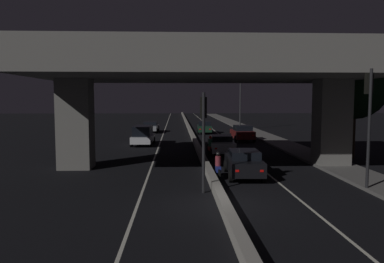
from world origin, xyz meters
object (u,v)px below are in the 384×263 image
at_px(car_silver_second_oncoming, 151,127).
at_px(car_dark_green_fourth, 204,127).
at_px(traffic_light_left_of_median, 203,125).
at_px(motorcycle_red_filtering_mid, 210,147).
at_px(motorcycle_white_filtering_far, 204,138).
at_px(traffic_light_right_of_median, 369,109).
at_px(street_lamp, 238,92).
at_px(motorcycle_blue_filtering_near, 218,167).
at_px(car_white_second, 221,144).
at_px(car_dark_red_third, 242,133).
at_px(car_black_lead, 244,163).
at_px(pedestrian_on_sidewalk, 320,148).
at_px(car_white_lead_oncoming, 143,135).

bearing_deg(car_silver_second_oncoming, car_dark_green_fourth, 75.94).
xyz_separation_m(traffic_light_left_of_median, motorcycle_red_filtering_mid, (1.37, 11.23, -2.49)).
distance_m(car_silver_second_oncoming, motorcycle_white_filtering_far, 14.01).
bearing_deg(motorcycle_red_filtering_mid, traffic_light_left_of_median, 168.51).
relative_size(traffic_light_right_of_median, car_silver_second_oncoming, 1.23).
bearing_deg(motorcycle_white_filtering_far, street_lamp, -17.58).
height_order(traffic_light_right_of_median, street_lamp, street_lamp).
xyz_separation_m(car_silver_second_oncoming, motorcycle_blue_filtering_near, (5.57, -28.40, -0.11)).
xyz_separation_m(traffic_light_left_of_median, street_lamp, (7.35, 35.10, 2.17)).
xyz_separation_m(traffic_light_right_of_median, car_white_second, (-5.32, 12.35, -3.10)).
height_order(car_dark_red_third, motorcycle_blue_filtering_near, car_dark_red_third).
distance_m(traffic_light_right_of_median, car_black_lead, 6.87).
bearing_deg(traffic_light_right_of_median, street_lamp, 90.44).
xyz_separation_m(street_lamp, car_dark_red_third, (-1.82, -14.22, -4.45)).
bearing_deg(car_black_lead, car_white_second, 3.55).
bearing_deg(pedestrian_on_sidewalk, motorcycle_white_filtering_far, 121.37).
bearing_deg(motorcycle_blue_filtering_near, car_white_second, -7.05).
bearing_deg(car_silver_second_oncoming, car_dark_red_third, 44.84).
bearing_deg(car_black_lead, traffic_light_left_of_median, 146.10).
bearing_deg(car_dark_green_fourth, traffic_light_left_of_median, 177.72).
distance_m(car_dark_green_fourth, motorcycle_red_filtering_mid, 18.46).
bearing_deg(street_lamp, car_silver_second_oncoming, -163.52).
distance_m(street_lamp, car_black_lead, 32.43).
xyz_separation_m(car_dark_green_fourth, motorcycle_red_filtering_mid, (-0.94, -18.43, -0.13)).
xyz_separation_m(traffic_light_left_of_median, traffic_light_right_of_median, (7.62, -0.01, 0.71)).
height_order(street_lamp, motorcycle_red_filtering_mid, street_lamp).
distance_m(car_white_second, car_dark_green_fourth, 17.32).
relative_size(motorcycle_red_filtering_mid, pedestrian_on_sidewalk, 1.14).
height_order(traffic_light_left_of_median, car_white_second, traffic_light_left_of_median).
xyz_separation_m(car_black_lead, motorcycle_white_filtering_far, (-1.06, 15.54, -0.21)).
bearing_deg(traffic_light_right_of_median, car_dark_red_third, 95.72).
bearing_deg(car_white_lead_oncoming, car_silver_second_oncoming, -177.34).
bearing_deg(car_dark_green_fourth, street_lamp, -40.67).
height_order(car_white_lead_oncoming, pedestrian_on_sidewalk, pedestrian_on_sidewalk).
xyz_separation_m(car_black_lead, motorcycle_red_filtering_mid, (-1.11, 7.87, -0.16)).
distance_m(traffic_light_right_of_median, motorcycle_white_filtering_far, 20.17).
distance_m(car_dark_green_fourth, car_silver_second_oncoming, 7.11).
xyz_separation_m(car_black_lead, pedestrian_on_sidewalk, (5.88, 4.16, 0.22)).
distance_m(traffic_light_left_of_median, car_dark_green_fourth, 29.85).
bearing_deg(pedestrian_on_sidewalk, car_white_lead_oncoming, 140.18).
height_order(car_black_lead, car_dark_red_third, car_dark_red_third).
bearing_deg(car_dark_red_third, car_white_second, 158.15).
relative_size(car_black_lead, car_white_lead_oncoming, 0.96).
height_order(car_dark_green_fourth, motorcycle_red_filtering_mid, car_dark_green_fourth).
height_order(car_black_lead, motorcycle_red_filtering_mid, motorcycle_red_filtering_mid).
xyz_separation_m(traffic_light_left_of_median, motorcycle_white_filtering_far, (1.41, 18.90, -2.54)).
relative_size(car_white_second, motorcycle_blue_filtering_near, 2.74).
xyz_separation_m(car_white_second, motorcycle_white_filtering_far, (-0.89, 6.56, -0.15)).
bearing_deg(car_white_second, motorcycle_red_filtering_mid, 140.43).
xyz_separation_m(car_white_second, pedestrian_on_sidewalk, (6.05, -4.82, 0.28)).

